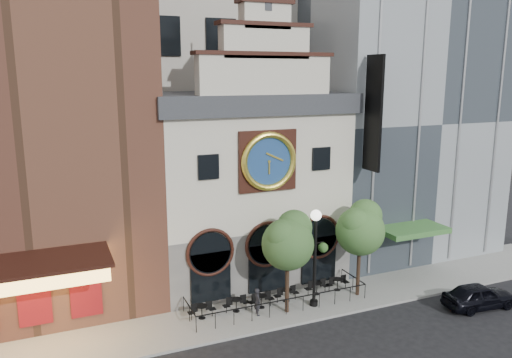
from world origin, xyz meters
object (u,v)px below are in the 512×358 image
object	(u,v)px
bistro_4	(317,287)
tree_right	(361,227)
car_right	(479,296)
bistro_3	(286,294)
bistro_1	(236,304)
pedestrian	(258,302)
bistro_2	(261,300)
bistro_5	(337,283)
lamppost	(315,247)
bistro_0	(202,311)
tree_left	(288,240)

from	to	relation	value
bistro_4	tree_right	xyz separation A→B (m)	(2.35, -0.98, 3.88)
car_right	bistro_3	bearing A→B (deg)	70.32
bistro_3	bistro_4	xyz separation A→B (m)	(2.17, 0.16, 0.00)
bistro_1	bistro_3	xyz separation A→B (m)	(3.22, 0.05, 0.00)
bistro_3	pedestrian	xyz separation A→B (m)	(-2.26, -0.89, 0.33)
pedestrian	bistro_3	bearing A→B (deg)	-64.88
bistro_2	bistro_3	bearing A→B (deg)	6.13
bistro_2	bistro_5	size ratio (longest dim) A/B	1.00
bistro_2	bistro_3	xyz separation A→B (m)	(1.72, 0.18, 0.00)
bistro_1	pedestrian	distance (m)	1.32
lamppost	tree_right	distance (m)	3.37
car_right	lamppost	bearing A→B (deg)	73.05
lamppost	bistro_0	bearing A→B (deg)	157.58
bistro_2	lamppost	world-z (taller)	lamppost
tree_left	bistro_5	bearing A→B (deg)	17.78
bistro_1	tree_left	distance (m)	4.84
bistro_1	bistro_4	world-z (taller)	same
bistro_0	tree_right	distance (m)	10.58
bistro_0	bistro_1	size ratio (longest dim) A/B	1.00
bistro_3	bistro_5	distance (m)	3.67
bistro_0	bistro_5	bearing A→B (deg)	1.61
tree_left	lamppost	bearing A→B (deg)	2.10
bistro_2	bistro_0	bearing A→B (deg)	178.41
car_right	tree_right	xyz separation A→B (m)	(-5.68, 4.05, 3.75)
bistro_4	pedestrian	size ratio (longest dim) A/B	1.00
pedestrian	bistro_4	bearing A→B (deg)	-73.04
bistro_2	bistro_5	xyz separation A→B (m)	(5.38, 0.35, 0.00)
bistro_1	bistro_2	world-z (taller)	same
bistro_4	car_right	xyz separation A→B (m)	(8.03, -5.03, 0.13)
bistro_4	tree_right	distance (m)	4.64
bistro_2	car_right	distance (m)	12.81
lamppost	tree_left	size ratio (longest dim) A/B	0.99
bistro_4	bistro_5	bearing A→B (deg)	0.06
bistro_3	tree_left	world-z (taller)	tree_left
pedestrian	tree_left	xyz separation A→B (m)	(1.75, -0.28, 3.52)
lamppost	bistro_5	bearing A→B (deg)	14.35
lamppost	tree_left	world-z (taller)	tree_left
bistro_0	bistro_3	distance (m)	5.29
tree_left	bistro_4	bearing A→B (deg)	26.48
bistro_3	bistro_4	world-z (taller)	same
car_right	pedestrian	world-z (taller)	pedestrian
bistro_0	bistro_2	distance (m)	3.57
bistro_3	pedestrian	distance (m)	2.45
car_right	bistro_5	bearing A→B (deg)	58.25
bistro_4	car_right	size ratio (longest dim) A/B	0.36
bistro_5	pedestrian	world-z (taller)	pedestrian
bistro_1	lamppost	xyz separation A→B (m)	(4.48, -1.06, 3.14)
tree_left	tree_right	distance (m)	5.05
bistro_2	tree_right	distance (m)	7.38
pedestrian	bistro_1	bearing A→B (deg)	52.41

